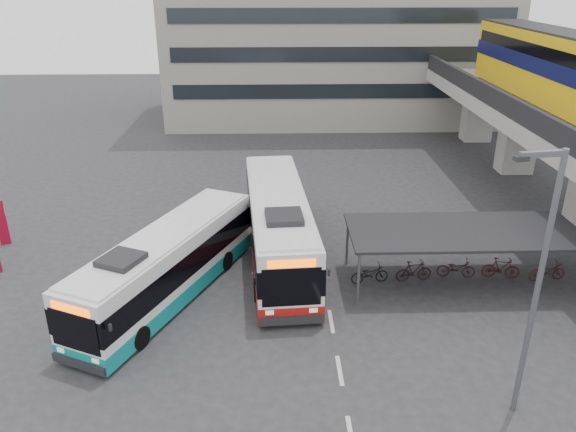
{
  "coord_description": "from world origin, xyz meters",
  "views": [
    {
      "loc": [
        0.25,
        -18.73,
        12.74
      ],
      "look_at": [
        0.95,
        5.98,
        2.0
      ],
      "focal_mm": 35.0,
      "sensor_mm": 36.0,
      "label": 1
    }
  ],
  "objects_px": {
    "lamp_post": "(537,274)",
    "bus_teal": "(167,266)",
    "pedestrian": "(204,249)",
    "bus_main": "(278,226)"
  },
  "relations": [
    {
      "from": "bus_teal",
      "to": "lamp_post",
      "type": "xyz_separation_m",
      "value": [
        11.93,
        -7.12,
        3.41
      ]
    },
    {
      "from": "bus_main",
      "to": "bus_teal",
      "type": "xyz_separation_m",
      "value": [
        -4.71,
        -3.48,
        -0.17
      ]
    },
    {
      "from": "bus_main",
      "to": "pedestrian",
      "type": "distance_m",
      "value": 3.69
    },
    {
      "from": "lamp_post",
      "to": "bus_main",
      "type": "bearing_deg",
      "value": 115.22
    },
    {
      "from": "bus_teal",
      "to": "pedestrian",
      "type": "relative_size",
      "value": 6.99
    },
    {
      "from": "pedestrian",
      "to": "lamp_post",
      "type": "distance_m",
      "value": 15.26
    },
    {
      "from": "lamp_post",
      "to": "pedestrian",
      "type": "bearing_deg",
      "value": 127.99
    },
    {
      "from": "bus_main",
      "to": "lamp_post",
      "type": "height_order",
      "value": "lamp_post"
    },
    {
      "from": "bus_main",
      "to": "pedestrian",
      "type": "xyz_separation_m",
      "value": [
        -3.53,
        -0.59,
        -0.89
      ]
    },
    {
      "from": "lamp_post",
      "to": "bus_teal",
      "type": "bearing_deg",
      "value": 140.12
    }
  ]
}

